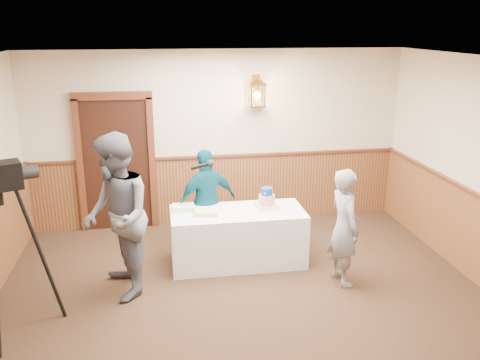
# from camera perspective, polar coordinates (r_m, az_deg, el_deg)

# --- Properties ---
(ground) EXTENTS (7.00, 7.00, 0.00)m
(ground) POSITION_cam_1_polar(r_m,az_deg,el_deg) (5.52, 2.20, -17.86)
(ground) COLOR black
(ground) RESTS_ON ground
(room_shell) EXTENTS (6.02, 7.02, 2.81)m
(room_shell) POSITION_cam_1_polar(r_m,az_deg,el_deg) (5.22, 0.82, -1.20)
(room_shell) COLOR beige
(room_shell) RESTS_ON ground
(display_table) EXTENTS (1.80, 0.80, 0.75)m
(display_table) POSITION_cam_1_polar(r_m,az_deg,el_deg) (6.98, -0.26, -6.40)
(display_table) COLOR silver
(display_table) RESTS_ON ground
(tiered_cake) EXTENTS (0.29, 0.29, 0.29)m
(tiered_cake) POSITION_cam_1_polar(r_m,az_deg,el_deg) (6.94, 3.01, -2.24)
(tiered_cake) COLOR beige
(tiered_cake) RESTS_ON display_table
(sheet_cake_yellow) EXTENTS (0.33, 0.27, 0.06)m
(sheet_cake_yellow) POSITION_cam_1_polar(r_m,az_deg,el_deg) (6.73, -3.81, -3.63)
(sheet_cake_yellow) COLOR #DFD885
(sheet_cake_yellow) RESTS_ON display_table
(sheet_cake_green) EXTENTS (0.29, 0.23, 0.07)m
(sheet_cake_green) POSITION_cam_1_polar(r_m,az_deg,el_deg) (6.91, -6.39, -3.10)
(sheet_cake_green) COLOR #A2D697
(sheet_cake_green) RESTS_ON display_table
(interviewer) EXTENTS (1.64, 1.11, 1.99)m
(interviewer) POSITION_cam_1_polar(r_m,az_deg,el_deg) (6.13, -13.69, -4.09)
(interviewer) COLOR #555660
(interviewer) RESTS_ON ground
(baker) EXTENTS (0.43, 0.59, 1.50)m
(baker) POSITION_cam_1_polar(r_m,az_deg,el_deg) (6.45, 11.62, -5.20)
(baker) COLOR gray
(baker) RESTS_ON ground
(assistant_p) EXTENTS (0.96, 0.67, 1.51)m
(assistant_p) POSITION_cam_1_polar(r_m,az_deg,el_deg) (7.19, -3.70, -2.45)
(assistant_p) COLOR #0A4657
(assistant_p) RESTS_ON ground
(tv_camera_rig) EXTENTS (0.72, 0.68, 1.86)m
(tv_camera_rig) POSITION_cam_1_polar(r_m,az_deg,el_deg) (5.83, -24.52, -8.06)
(tv_camera_rig) COLOR black
(tv_camera_rig) RESTS_ON ground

